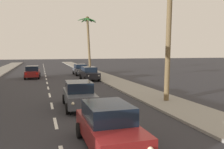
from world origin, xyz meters
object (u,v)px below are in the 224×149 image
Objects in this scene: sedan_parked_mid_kerb at (89,73)px; palm_right_farthest at (88,34)px; palm_right_second at (170,4)px; sedan_parked_nearest_kerb at (80,69)px; sedan_lead_at_stop_bar at (109,126)px; sedan_third_in_queue at (79,94)px; sedan_oncoming_far at (32,72)px.

palm_right_farthest is at bearing 79.50° from sedan_parked_mid_kerb.
sedan_parked_mid_kerb is 15.98m from palm_right_second.
sedan_parked_nearest_kerb is 0.99× the size of sedan_parked_mid_kerb.
palm_right_second is 1.00× the size of palm_right_farthest.
sedan_lead_at_stop_bar is 0.47× the size of palm_right_farthest.
sedan_third_in_queue is 14.74m from sedan_parked_mid_kerb.
sedan_third_in_queue is 8.73m from palm_right_second.
palm_right_second is at bearing -88.15° from palm_right_farthest.
sedan_lead_at_stop_bar is 1.00× the size of sedan_parked_nearest_kerb.
sedan_oncoming_far is 12.32m from palm_right_farthest.
palm_right_second reaches higher than sedan_parked_mid_kerb.
palm_right_second is at bearing 46.25° from sedan_lead_at_stop_bar.
sedan_parked_nearest_kerb is (3.48, 27.97, 0.00)m from sedan_lead_at_stop_bar.
sedan_lead_at_stop_bar is 0.99× the size of sedan_parked_mid_kerb.
palm_right_farthest reaches higher than sedan_parked_mid_kerb.
sedan_oncoming_far is at bearing 97.77° from sedan_lead_at_stop_bar.
palm_right_second is at bearing -82.56° from sedan_parked_nearest_kerb.
sedan_lead_at_stop_bar is 21.38m from sedan_parked_mid_kerb.
sedan_third_in_queue is 26.14m from palm_right_farthest.
sedan_third_in_queue is at bearing -79.58° from sedan_oncoming_far.
sedan_oncoming_far is 22.07m from palm_right_second.
palm_right_farthest is (5.50, 24.91, 5.72)m from sedan_third_in_queue.
sedan_parked_nearest_kerb is 0.47× the size of palm_right_farthest.
sedan_third_in_queue is (-0.04, 6.78, 0.00)m from sedan_lead_at_stop_bar.
palm_right_second is (6.28, 6.56, 6.02)m from sedan_lead_at_stop_bar.
sedan_third_in_queue is at bearing -99.42° from sedan_parked_nearest_kerb.
sedan_parked_nearest_kerb is at bearing -118.19° from palm_right_farthest.
sedan_oncoming_far is 1.00× the size of sedan_parked_nearest_kerb.
sedan_parked_mid_kerb is 12.20m from palm_right_farthest.
sedan_third_in_queue and sedan_parked_nearest_kerb have the same top height.
sedan_parked_nearest_kerb is (6.95, 2.55, 0.00)m from sedan_oncoming_far.
sedan_lead_at_stop_bar is 6.78m from sedan_third_in_queue.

